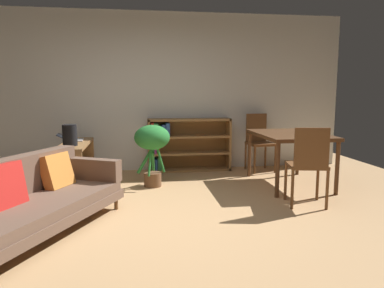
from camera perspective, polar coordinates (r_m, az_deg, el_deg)
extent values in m
plane|color=tan|center=(3.97, -4.64, -11.98)|extent=(8.16, 8.16, 0.00)
cube|color=silver|center=(6.43, -6.37, 7.99)|extent=(6.80, 0.10, 2.70)
cylinder|color=brown|center=(4.43, -11.72, -9.10)|extent=(0.04, 0.04, 0.13)
cylinder|color=brown|center=(4.80, -18.92, -8.01)|extent=(0.04, 0.04, 0.13)
cube|color=brown|center=(3.88, -23.25, -10.33)|extent=(1.62, 2.15, 0.10)
cube|color=brown|center=(3.85, -23.33, -8.91)|extent=(1.56, 2.07, 0.10)
cube|color=brown|center=(4.00, -26.91, -4.87)|extent=(1.03, 1.80, 0.39)
cube|color=brown|center=(4.51, -15.59, -3.75)|extent=(0.76, 0.47, 0.25)
cube|color=red|center=(3.75, -27.34, -5.89)|extent=(0.37, 0.46, 0.42)
cube|color=orange|center=(4.30, -20.26, -3.96)|extent=(0.36, 0.43, 0.39)
cube|color=olive|center=(6.23, -16.68, -1.89)|extent=(0.37, 0.04, 0.63)
cube|color=olive|center=(5.01, -18.73, -4.38)|extent=(0.37, 0.04, 0.63)
cube|color=olive|center=(5.62, -17.58, -3.25)|extent=(0.37, 1.26, 0.04)
cube|color=olive|center=(5.57, -17.73, -0.03)|extent=(0.37, 1.30, 0.04)
cube|color=olive|center=(5.68, -17.47, -5.92)|extent=(0.37, 1.26, 0.04)
cube|color=silver|center=(5.82, -17.54, 0.60)|extent=(0.22, 0.31, 0.02)
cube|color=black|center=(5.84, -19.37, 1.05)|extent=(0.19, 0.29, 0.10)
cylinder|color=black|center=(5.27, -18.47, 1.31)|extent=(0.19, 0.19, 0.29)
cylinder|color=slate|center=(5.27, -18.49, 1.94)|extent=(0.11, 0.11, 0.01)
cylinder|color=brown|center=(5.37, -6.13, -5.50)|extent=(0.25, 0.25, 0.20)
cylinder|color=#287A33|center=(5.30, -5.29, -1.12)|extent=(0.20, 0.05, 0.63)
cylinder|color=#287A33|center=(5.40, -6.11, -2.68)|extent=(0.07, 0.22, 0.33)
cylinder|color=#287A33|center=(5.30, -7.31, -2.62)|extent=(0.25, 0.05, 0.38)
cylinder|color=#287A33|center=(5.18, -6.49, -1.92)|extent=(0.09, 0.25, 0.54)
ellipsoid|color=#287A33|center=(5.26, -6.23, 1.03)|extent=(0.51, 0.51, 0.36)
cylinder|color=#56351E|center=(5.98, 8.91, -1.62)|extent=(0.06, 0.06, 0.72)
cylinder|color=#56351E|center=(4.86, 13.15, -4.03)|extent=(0.06, 0.06, 0.72)
cylinder|color=#56351E|center=(6.28, 16.13, -1.38)|extent=(0.06, 0.06, 0.72)
cylinder|color=#56351E|center=(5.21, 21.64, -3.56)|extent=(0.06, 0.06, 0.72)
cube|color=#56351E|center=(5.51, 14.98, 1.38)|extent=(0.92, 1.32, 0.05)
cylinder|color=brown|center=(4.81, 14.35, -5.70)|extent=(0.04, 0.04, 0.47)
cylinder|color=brown|center=(4.91, 18.94, -5.62)|extent=(0.04, 0.04, 0.47)
cylinder|color=brown|center=(4.45, 15.34, -6.87)|extent=(0.04, 0.04, 0.47)
cylinder|color=brown|center=(4.56, 20.28, -6.75)|extent=(0.04, 0.04, 0.47)
cube|color=brown|center=(4.62, 17.36, -3.18)|extent=(0.51, 0.49, 0.04)
cube|color=brown|center=(4.40, 18.12, -0.52)|extent=(0.39, 0.11, 0.45)
cylinder|color=brown|center=(6.35, 12.84, -2.35)|extent=(0.04, 0.04, 0.45)
cylinder|color=brown|center=(6.19, 9.71, -2.54)|extent=(0.04, 0.04, 0.45)
cylinder|color=brown|center=(6.69, 11.33, -1.77)|extent=(0.04, 0.04, 0.45)
cylinder|color=brown|center=(6.54, 8.33, -1.93)|extent=(0.04, 0.04, 0.45)
cube|color=brown|center=(6.40, 10.61, 0.04)|extent=(0.46, 0.46, 0.04)
cube|color=brown|center=(6.54, 9.96, 2.55)|extent=(0.38, 0.08, 0.49)
cube|color=olive|center=(6.27, -6.72, -0.25)|extent=(0.04, 0.32, 0.90)
cube|color=olive|center=(6.46, 5.66, 0.01)|extent=(0.04, 0.32, 0.90)
cube|color=olive|center=(6.28, -0.44, 3.81)|extent=(1.42, 0.32, 0.04)
cube|color=olive|center=(6.41, -0.43, -3.96)|extent=(1.42, 0.32, 0.04)
cube|color=olive|center=(6.47, -0.61, 0.07)|extent=(1.39, 0.04, 0.90)
cube|color=olive|center=(6.35, -0.44, -1.41)|extent=(1.39, 0.31, 0.04)
cube|color=olive|center=(6.31, -0.44, 1.19)|extent=(1.39, 0.31, 0.04)
cube|color=#993884|center=(6.31, -6.08, -3.15)|extent=(0.05, 0.26, 0.19)
cube|color=#2D5199|center=(6.31, -5.60, -3.13)|extent=(0.03, 0.23, 0.19)
cube|color=#337F47|center=(6.30, -5.06, -3.04)|extent=(0.06, 0.19, 0.21)
cube|color=#337F47|center=(6.26, -6.15, -0.32)|extent=(0.05, 0.27, 0.24)
cube|color=#993884|center=(6.27, -5.74, -0.54)|extent=(0.03, 0.27, 0.19)
cube|color=gold|center=(6.27, -5.30, -0.75)|extent=(0.04, 0.24, 0.14)
cube|color=red|center=(6.21, -6.18, 2.27)|extent=(0.05, 0.19, 0.23)
cube|color=#337F47|center=(6.22, -5.62, 2.23)|extent=(0.07, 0.25, 0.22)
cube|color=#2D5199|center=(6.23, -5.04, 2.00)|extent=(0.04, 0.23, 0.17)
cube|color=#2D5199|center=(6.23, -4.51, 2.13)|extent=(0.06, 0.25, 0.19)
cube|color=#2D5199|center=(6.24, -3.85, 2.29)|extent=(0.07, 0.26, 0.22)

